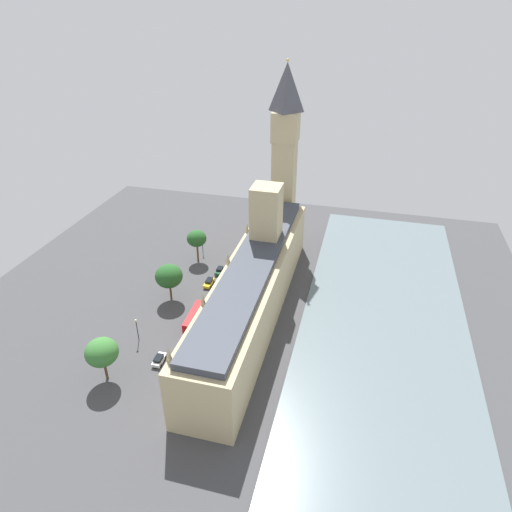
{
  "coord_description": "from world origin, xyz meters",
  "views": [
    {
      "loc": [
        -25.69,
        88.21,
        70.5
      ],
      "look_at": [
        1.0,
        -14.81,
        8.62
      ],
      "focal_mm": 31.45,
      "sensor_mm": 36.0,
      "label": 1
    }
  ],
  "objects_px": {
    "car_yellow_cab_near_tower": "(209,282)",
    "plane_tree_slot_10": "(197,239)",
    "plane_tree_far_end": "(169,276)",
    "clock_tower": "(285,155)",
    "pedestrian_kerbside": "(220,304)",
    "street_lamp_slot_11": "(137,326)",
    "car_white_trailing": "(159,359)",
    "plane_tree_leading": "(102,352)",
    "car_blue_midblock": "(234,259)",
    "pedestrian_opposite_hall": "(248,257)",
    "double_decker_bus_by_river_gate": "(195,320)",
    "car_dark_green_corner": "(220,270)",
    "street_lamp_slot_12": "(202,240)",
    "pedestrian_under_trees": "(217,315)",
    "parliament_building": "(254,285)"
  },
  "relations": [
    {
      "from": "parliament_building",
      "to": "car_dark_green_corner",
      "type": "height_order",
      "value": "parliament_building"
    },
    {
      "from": "street_lamp_slot_11",
      "to": "car_blue_midblock",
      "type": "bearing_deg",
      "value": -105.49
    },
    {
      "from": "clock_tower",
      "to": "street_lamp_slot_11",
      "type": "xyz_separation_m",
      "value": [
        22.43,
        58.49,
        -24.54
      ]
    },
    {
      "from": "car_white_trailing",
      "to": "pedestrian_kerbside",
      "type": "height_order",
      "value": "car_white_trailing"
    },
    {
      "from": "pedestrian_under_trees",
      "to": "car_white_trailing",
      "type": "bearing_deg",
      "value": 86.74
    },
    {
      "from": "car_blue_midblock",
      "to": "street_lamp_slot_11",
      "type": "bearing_deg",
      "value": -108.39
    },
    {
      "from": "plane_tree_far_end",
      "to": "clock_tower",
      "type": "bearing_deg",
      "value": -118.04
    },
    {
      "from": "car_dark_green_corner",
      "to": "car_white_trailing",
      "type": "distance_m",
      "value": 38.67
    },
    {
      "from": "pedestrian_opposite_hall",
      "to": "plane_tree_leading",
      "type": "height_order",
      "value": "plane_tree_leading"
    },
    {
      "from": "plane_tree_leading",
      "to": "plane_tree_far_end",
      "type": "distance_m",
      "value": 30.34
    },
    {
      "from": "plane_tree_leading",
      "to": "car_yellow_cab_near_tower",
      "type": "bearing_deg",
      "value": -102.78
    },
    {
      "from": "parliament_building",
      "to": "pedestrian_kerbside",
      "type": "height_order",
      "value": "parliament_building"
    },
    {
      "from": "double_decker_bus_by_river_gate",
      "to": "street_lamp_slot_11",
      "type": "height_order",
      "value": "street_lamp_slot_11"
    },
    {
      "from": "pedestrian_kerbside",
      "to": "plane_tree_leading",
      "type": "xyz_separation_m",
      "value": [
        14.99,
        30.57,
        6.61
      ]
    },
    {
      "from": "parliament_building",
      "to": "clock_tower",
      "type": "height_order",
      "value": "clock_tower"
    },
    {
      "from": "clock_tower",
      "to": "car_yellow_cab_near_tower",
      "type": "distance_m",
      "value": 44.96
    },
    {
      "from": "street_lamp_slot_11",
      "to": "plane_tree_far_end",
      "type": "bearing_deg",
      "value": -91.94
    },
    {
      "from": "pedestrian_under_trees",
      "to": "pedestrian_kerbside",
      "type": "xyz_separation_m",
      "value": [
        0.8,
        -5.08,
        -0.07
      ]
    },
    {
      "from": "car_white_trailing",
      "to": "plane_tree_leading",
      "type": "bearing_deg",
      "value": -141.48
    },
    {
      "from": "parliament_building",
      "to": "pedestrian_opposite_hall",
      "type": "distance_m",
      "value": 28.35
    },
    {
      "from": "double_decker_bus_by_river_gate",
      "to": "plane_tree_leading",
      "type": "xyz_separation_m",
      "value": [
        12.15,
        20.33,
        4.67
      ]
    },
    {
      "from": "car_blue_midblock",
      "to": "plane_tree_leading",
      "type": "xyz_separation_m",
      "value": [
        11.91,
        53.14,
        6.42
      ]
    },
    {
      "from": "car_white_trailing",
      "to": "car_blue_midblock",
      "type": "bearing_deg",
      "value": 84.72
    },
    {
      "from": "pedestrian_kerbside",
      "to": "car_white_trailing",
      "type": "bearing_deg",
      "value": 75.85
    },
    {
      "from": "plane_tree_slot_10",
      "to": "car_yellow_cab_near_tower",
      "type": "bearing_deg",
      "value": 123.03
    },
    {
      "from": "car_dark_green_corner",
      "to": "car_yellow_cab_near_tower",
      "type": "height_order",
      "value": "same"
    },
    {
      "from": "double_decker_bus_by_river_gate",
      "to": "pedestrian_opposite_hall",
      "type": "distance_m",
      "value": 35.98
    },
    {
      "from": "car_dark_green_corner",
      "to": "double_decker_bus_by_river_gate",
      "type": "bearing_deg",
      "value": 95.09
    },
    {
      "from": "clock_tower",
      "to": "pedestrian_kerbside",
      "type": "bearing_deg",
      "value": 78.63
    },
    {
      "from": "car_yellow_cab_near_tower",
      "to": "pedestrian_kerbside",
      "type": "distance_m",
      "value": 10.53
    },
    {
      "from": "street_lamp_slot_12",
      "to": "car_blue_midblock",
      "type": "bearing_deg",
      "value": 163.83
    },
    {
      "from": "pedestrian_under_trees",
      "to": "pedestrian_opposite_hall",
      "type": "xyz_separation_m",
      "value": [
        0.18,
        -30.59,
        -0.1
      ]
    },
    {
      "from": "pedestrian_under_trees",
      "to": "plane_tree_slot_10",
      "type": "bearing_deg",
      "value": -42.09
    },
    {
      "from": "car_blue_midblock",
      "to": "pedestrian_opposite_hall",
      "type": "xyz_separation_m",
      "value": [
        -3.69,
        -2.95,
        -0.22
      ]
    },
    {
      "from": "plane_tree_leading",
      "to": "car_dark_green_corner",
      "type": "bearing_deg",
      "value": -102.1
    },
    {
      "from": "clock_tower",
      "to": "double_decker_bus_by_river_gate",
      "type": "bearing_deg",
      "value": 77.8
    },
    {
      "from": "parliament_building",
      "to": "pedestrian_opposite_hall",
      "type": "height_order",
      "value": "parliament_building"
    },
    {
      "from": "double_decker_bus_by_river_gate",
      "to": "street_lamp_slot_11",
      "type": "xyz_separation_m",
      "value": [
        11.41,
        7.5,
        1.69
      ]
    },
    {
      "from": "street_lamp_slot_11",
      "to": "street_lamp_slot_12",
      "type": "bearing_deg",
      "value": -89.87
    },
    {
      "from": "car_blue_midblock",
      "to": "plane_tree_far_end",
      "type": "distance_m",
      "value": 25.94
    },
    {
      "from": "car_yellow_cab_near_tower",
      "to": "pedestrian_opposite_hall",
      "type": "xyz_separation_m",
      "value": [
        -6.72,
        -16.94,
        -0.22
      ]
    },
    {
      "from": "plane_tree_slot_10",
      "to": "street_lamp_slot_11",
      "type": "relative_size",
      "value": 1.63
    },
    {
      "from": "pedestrian_opposite_hall",
      "to": "street_lamp_slot_12",
      "type": "relative_size",
      "value": 0.25
    },
    {
      "from": "pedestrian_kerbside",
      "to": "street_lamp_slot_12",
      "type": "relative_size",
      "value": 0.26
    },
    {
      "from": "clock_tower",
      "to": "street_lamp_slot_11",
      "type": "bearing_deg",
      "value": 69.01
    },
    {
      "from": "parliament_building",
      "to": "pedestrian_under_trees",
      "type": "relative_size",
      "value": 44.83
    },
    {
      "from": "pedestrian_kerbside",
      "to": "street_lamp_slot_11",
      "type": "bearing_deg",
      "value": 52.29
    },
    {
      "from": "car_yellow_cab_near_tower",
      "to": "plane_tree_slot_10",
      "type": "relative_size",
      "value": 0.48
    },
    {
      "from": "car_dark_green_corner",
      "to": "pedestrian_under_trees",
      "type": "distance_m",
      "value": 21.2
    },
    {
      "from": "clock_tower",
      "to": "car_white_trailing",
      "type": "distance_m",
      "value": 71.46
    }
  ]
}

